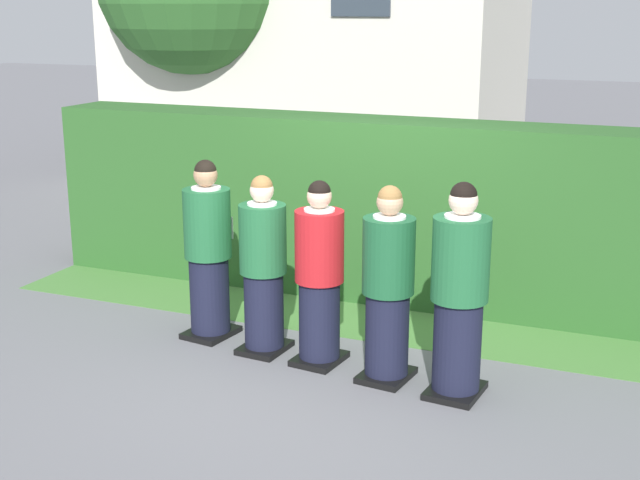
{
  "coord_description": "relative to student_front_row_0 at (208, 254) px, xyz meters",
  "views": [
    {
      "loc": [
        2.54,
        -6.14,
        2.85
      ],
      "look_at": [
        0.0,
        0.0,
        1.05
      ],
      "focal_mm": 48.6,
      "sensor_mm": 36.0,
      "label": 1
    }
  ],
  "objects": [
    {
      "name": "student_front_row_4",
      "position": [
        2.31,
        -0.35,
        0.02
      ],
      "size": [
        0.43,
        0.5,
        1.64
      ],
      "color": "black",
      "rests_on": "ground"
    },
    {
      "name": "ground_plane",
      "position": [
        1.14,
        -0.2,
        -0.76
      ],
      "size": [
        60.0,
        60.0,
        0.0
      ],
      "primitive_type": "plane",
      "color": "slate"
    },
    {
      "name": "student_in_red_blazer",
      "position": [
        1.13,
        -0.18,
        -0.03
      ],
      "size": [
        0.4,
        0.47,
        1.53
      ],
      "color": "black",
      "rests_on": "ground"
    },
    {
      "name": "student_front_row_1",
      "position": [
        0.6,
        -0.13,
        -0.03
      ],
      "size": [
        0.4,
        0.46,
        1.52
      ],
      "color": "black",
      "rests_on": "ground"
    },
    {
      "name": "student_front_row_3",
      "position": [
        1.74,
        -0.28,
        -0.02
      ],
      "size": [
        0.41,
        0.48,
        1.56
      ],
      "color": "black",
      "rests_on": "ground"
    },
    {
      "name": "lawn_strip",
      "position": [
        1.14,
        0.84,
        -0.75
      ],
      "size": [
        7.3,
        0.9,
        0.01
      ],
      "primitive_type": "cube",
      "color": "#477A38",
      "rests_on": "ground"
    },
    {
      "name": "student_front_row_0",
      "position": [
        0.0,
        0.0,
        0.0
      ],
      "size": [
        0.43,
        0.53,
        1.59
      ],
      "color": "black",
      "rests_on": "ground"
    },
    {
      "name": "hedge",
      "position": [
        1.14,
        1.64,
        0.14
      ],
      "size": [
        7.3,
        0.7,
        1.79
      ],
      "color": "#285623",
      "rests_on": "ground"
    }
  ]
}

